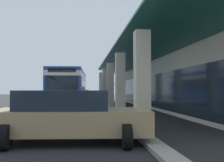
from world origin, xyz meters
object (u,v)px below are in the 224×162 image
(pedestrian, at_px, (83,98))
(transit_bus, at_px, (70,86))
(potted_palm, at_px, (108,97))
(parked_sedan_tan, at_px, (69,116))

(pedestrian, bearing_deg, transit_bus, -170.51)
(pedestrian, xyz_separation_m, potted_palm, (-15.50, 2.97, -0.41))
(potted_palm, bearing_deg, transit_bus, -28.15)
(transit_bus, xyz_separation_m, pedestrian, (7.59, 1.27, -0.88))
(transit_bus, xyz_separation_m, parked_sedan_tan, (15.90, 0.91, -1.10))
(transit_bus, bearing_deg, parked_sedan_tan, 3.29)
(parked_sedan_tan, distance_m, potted_palm, 24.04)
(parked_sedan_tan, height_order, potted_palm, potted_palm)
(transit_bus, relative_size, parked_sedan_tan, 2.50)
(transit_bus, xyz_separation_m, potted_palm, (-7.91, 4.24, -1.29))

